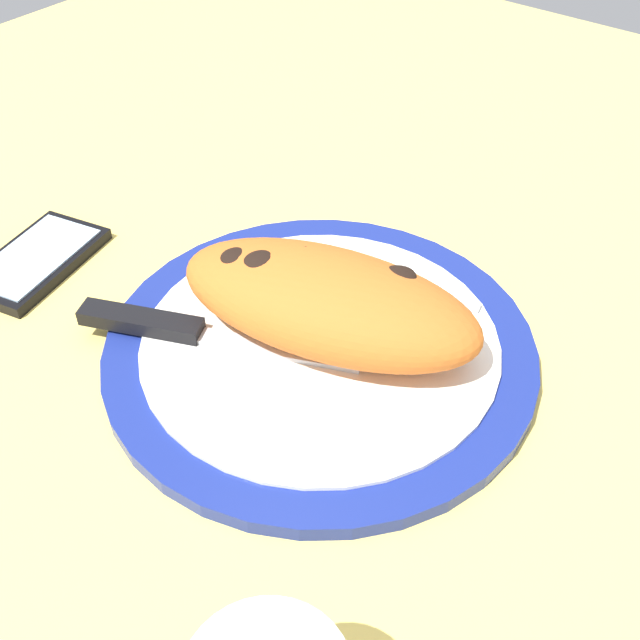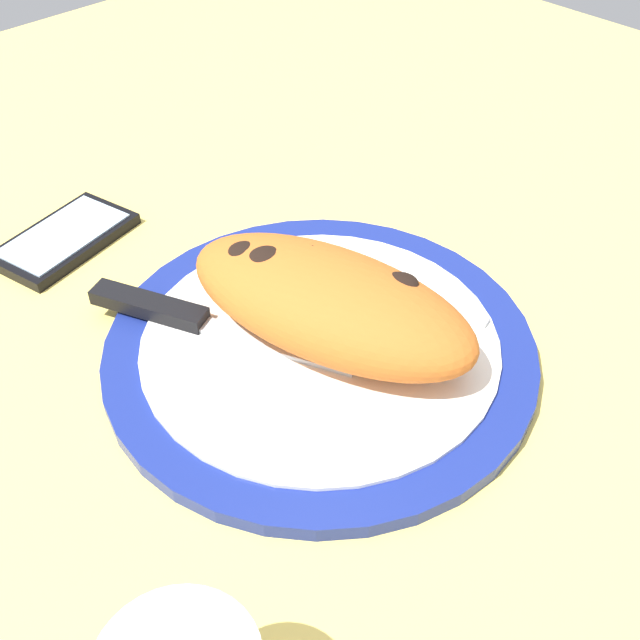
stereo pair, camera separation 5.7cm
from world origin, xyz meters
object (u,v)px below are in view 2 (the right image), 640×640
(fork, at_px, (381,280))
(smartphone, at_px, (64,239))
(plate, at_px, (320,348))
(calzone, at_px, (329,302))
(knife, at_px, (180,316))

(fork, distance_m, smartphone, 0.29)
(plate, height_order, fork, fork)
(plate, xyz_separation_m, calzone, (-0.00, -0.01, 0.04))
(fork, bearing_deg, knife, 62.41)
(plate, distance_m, calzone, 0.04)
(calzone, relative_size, knife, 1.20)
(calzone, relative_size, smartphone, 1.86)
(plate, xyz_separation_m, fork, (0.01, -0.08, 0.01))
(knife, distance_m, smartphone, 0.17)
(smartphone, bearing_deg, calzone, -164.12)
(calzone, height_order, smartphone, calzone)
(plate, relative_size, smartphone, 2.41)
(plate, xyz_separation_m, smartphone, (0.26, 0.06, -0.00))
(plate, height_order, smartphone, plate)
(plate, relative_size, knife, 1.56)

